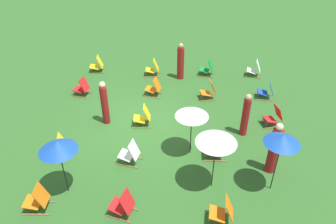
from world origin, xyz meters
The scene contains 25 objects.
ground_plane centered at (0.00, 0.00, 0.00)m, with size 40.00×40.00×0.00m, color #2D6026.
deckchair_0 centered at (-3.98, 0.31, 0.37)m, with size 0.51×0.78×0.83m.
deckchair_1 centered at (-2.03, 5.37, 0.37)m, with size 0.56×0.81×0.83m.
deckchair_2 centered at (4.48, 2.85, 0.37)m, with size 0.56×0.81×0.83m.
deckchair_3 centered at (-0.06, 5.22, 0.37)m, with size 0.65×0.86×0.83m.
deckchair_4 centered at (-4.08, 5.24, 0.37)m, with size 0.63×0.84×0.83m.
deckchair_5 centered at (4.36, 0.16, 0.37)m, with size 0.68×0.87×0.83m.
deckchair_6 centered at (-1.91, 2.89, 0.37)m, with size 0.63×0.84×0.83m.
deckchair_7 centered at (0.17, 0.27, 0.37)m, with size 0.51×0.78×0.83m.
deckchair_8 centered at (2.28, 0.07, 0.37)m, with size 0.63×0.85×0.83m.
deckchair_9 centered at (2.06, -2.34, 0.37)m, with size 0.64×0.85×0.83m.
deckchair_10 centered at (4.28, -2.22, 0.37)m, with size 0.50×0.77×0.83m.
deckchair_11 centered at (-1.95, -2.65, 0.37)m, with size 0.63×0.85×0.83m.
deckchair_12 centered at (1.91, 2.88, 0.37)m, with size 0.48×0.76×0.83m.
deckchair_13 centered at (-4.08, 2.96, 0.37)m, with size 0.64×0.85×0.83m.
deckchair_14 centered at (-4.24, -2.49, 0.37)m, with size 0.54×0.80×0.83m.
deckchair_15 centered at (-2.07, 0.50, 0.37)m, with size 0.62×0.84×0.83m.
umbrella_0 centered at (3.20, 2.66, 1.81)m, with size 1.17×1.17×1.95m.
umbrella_1 centered at (1.71, 2.03, 1.66)m, with size 1.08×1.08×1.80m.
umbrella_2 centered at (3.59, -1.62, 1.72)m, with size 1.06×1.06×1.88m.
umbrella_3 centered at (3.24, 4.42, 1.88)m, with size 1.00×1.00×2.03m.
person_0 centered at (-3.73, 1.64, 0.84)m, with size 0.45×0.45×1.78m.
person_1 centered at (2.46, 4.56, 0.87)m, with size 0.35×0.35×1.84m.
person_2 centered at (0.58, 3.99, 0.82)m, with size 0.29×0.29×1.69m.
person_3 centered at (0.07, -1.18, 0.87)m, with size 0.34×0.34×1.78m.
Camera 1 is at (10.06, 1.62, 7.26)m, focal length 34.14 mm.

